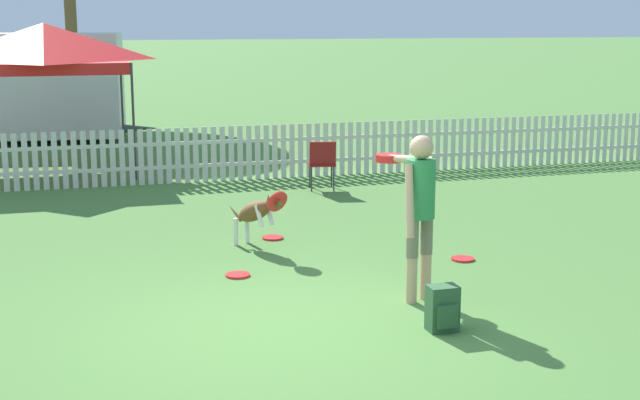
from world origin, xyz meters
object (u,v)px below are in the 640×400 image
frisbee_midfield (273,238)px  backpack_on_grass (443,309)px  folding_chair_center (322,161)px  canopy_tent_main (44,47)px  handler_person (418,197)px  frisbee_near_handler (238,275)px  equipment_trailer (0,85)px  leaping_dog (257,211)px  frisbee_near_dog (463,259)px

frisbee_midfield → backpack_on_grass: bearing=-79.8°
folding_chair_center → canopy_tent_main: (-4.20, 3.25, 1.73)m
handler_person → folding_chair_center: handler_person is taller
frisbee_near_handler → folding_chair_center: 5.02m
backpack_on_grass → folding_chair_center: (0.84, 6.65, 0.28)m
equipment_trailer → handler_person: bearing=-64.0°
backpack_on_grass → handler_person: bearing=82.7°
backpack_on_grass → equipment_trailer: equipment_trailer is taller
leaping_dog → frisbee_midfield: (0.29, 0.45, -0.45)m
canopy_tent_main → backpack_on_grass: bearing=-71.2°
equipment_trailer → frisbee_near_dog: bearing=-57.9°
frisbee_near_handler → folding_chair_center: size_ratio=0.33×
handler_person → frisbee_near_handler: (-1.53, 1.28, -1.01)m
leaping_dog → equipment_trailer: size_ratio=0.17×
frisbee_midfield → folding_chair_center: 3.34m
leaping_dog → frisbee_near_dog: (2.15, -1.14, -0.45)m
folding_chair_center → equipment_trailer: equipment_trailer is taller
leaping_dog → frisbee_near_handler: leaping_dog is taller
folding_chair_center → equipment_trailer: 9.22m
frisbee_midfield → folding_chair_center: bearing=62.9°
handler_person → leaping_dog: (-1.08, 2.34, -0.56)m
frisbee_near_dog → frisbee_midfield: same height
leaping_dog → handler_person: bearing=90.3°
handler_person → equipment_trailer: size_ratio=0.26×
leaping_dog → folding_chair_center: 3.84m
frisbee_midfield → canopy_tent_main: 7.10m
folding_chair_center → canopy_tent_main: size_ratio=0.28×
frisbee_near_handler → backpack_on_grass: 2.61m
frisbee_midfield → frisbee_near_handler: bearing=-116.0°
backpack_on_grass → folding_chair_center: size_ratio=0.51×
leaping_dog → frisbee_midfield: 0.70m
frisbee_near_dog → handler_person: bearing=-131.7°
frisbee_near_dog → canopy_tent_main: size_ratio=0.09×
frisbee_near_handler → equipment_trailer: size_ratio=0.04×
leaping_dog → canopy_tent_main: (-2.40, 6.64, 1.75)m
frisbee_near_handler → frisbee_midfield: same height
frisbee_near_handler → backpack_on_grass: backpack_on_grass is taller
handler_person → canopy_tent_main: size_ratio=0.57×
handler_person → frisbee_near_handler: bearing=115.7°
frisbee_midfield → backpack_on_grass: (0.67, -3.71, 0.19)m
frisbee_near_handler → canopy_tent_main: canopy_tent_main is taller
leaping_dog → frisbee_near_handler: (-0.45, -1.07, -0.45)m
frisbee_midfield → equipment_trailer: 11.20m
frisbee_midfield → backpack_on_grass: backpack_on_grass is taller
frisbee_near_handler → frisbee_near_dog: same height
leaping_dog → frisbee_near_handler: size_ratio=3.89×
frisbee_near_dog → folding_chair_center: bearing=94.4°
frisbee_near_dog → canopy_tent_main: bearing=120.3°
backpack_on_grass → frisbee_midfield: bearing=100.2°
frisbee_near_handler → backpack_on_grass: size_ratio=0.65×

